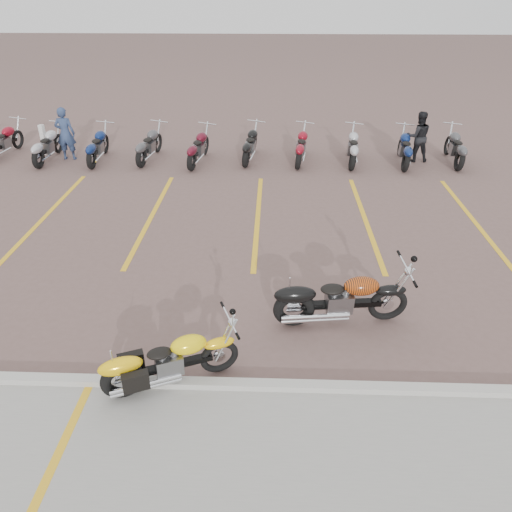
{
  "coord_description": "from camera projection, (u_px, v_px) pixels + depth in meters",
  "views": [
    {
      "loc": [
        0.38,
        -7.47,
        5.33
      ],
      "look_at": [
        0.08,
        0.67,
        0.75
      ],
      "focal_mm": 35.0,
      "sensor_mm": 36.0,
      "label": 1
    }
  ],
  "objects": [
    {
      "name": "flame_cruiser",
      "position": [
        338.0,
        300.0,
        8.55
      ],
      "size": [
        2.35,
        0.47,
        0.97
      ],
      "rotation": [
        0.12,
        0.0,
        0.12
      ],
      "color": "black",
      "rests_on": "ground"
    },
    {
      "name": "bollard",
      "position": [
        44.0,
        140.0,
        16.84
      ],
      "size": [
        0.18,
        0.18,
        1.0
      ],
      "primitive_type": "cube",
      "rotation": [
        0.0,
        0.0,
        -0.2
      ],
      "color": "silver",
      "rests_on": "ground"
    },
    {
      "name": "person_a",
      "position": [
        65.0,
        134.0,
        16.21
      ],
      "size": [
        0.64,
        0.43,
        1.71
      ],
      "primitive_type": "imported",
      "rotation": [
        0.0,
        0.0,
        3.17
      ],
      "color": "navy",
      "rests_on": "ground"
    },
    {
      "name": "bg_bike_row",
      "position": [
        199.0,
        144.0,
        16.26
      ],
      "size": [
        17.25,
        2.03,
        1.1
      ],
      "color": "black",
      "rests_on": "ground"
    },
    {
      "name": "person_b",
      "position": [
        418.0,
        137.0,
        16.08
      ],
      "size": [
        0.79,
        0.62,
        1.61
      ],
      "primitive_type": "imported",
      "rotation": [
        0.0,
        0.0,
        3.15
      ],
      "color": "black",
      "rests_on": "ground"
    },
    {
      "name": "yellow_cruiser",
      "position": [
        168.0,
        362.0,
        7.25
      ],
      "size": [
        1.94,
        0.91,
        0.85
      ],
      "rotation": [
        0.08,
        0.0,
        0.39
      ],
      "color": "black",
      "rests_on": "ground"
    },
    {
      "name": "parking_stripes",
      "position": [
        258.0,
        217.0,
        12.61
      ],
      "size": [
        38.0,
        5.5,
        0.01
      ],
      "primitive_type": null,
      "color": "gold",
      "rests_on": "ground"
    },
    {
      "name": "ground",
      "position": [
        250.0,
        309.0,
        9.13
      ],
      "size": [
        100.0,
        100.0,
        0.0
      ],
      "primitive_type": "plane",
      "color": "brown",
      "rests_on": "ground"
    },
    {
      "name": "curb",
      "position": [
        244.0,
        385.0,
        7.36
      ],
      "size": [
        60.0,
        0.18,
        0.12
      ],
      "primitive_type": "cube",
      "color": "#ADAAA3",
      "rests_on": "ground"
    }
  ]
}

